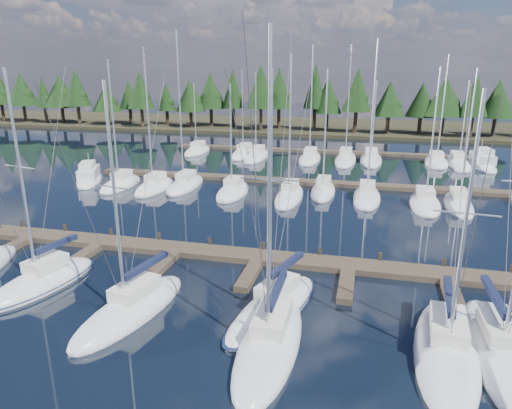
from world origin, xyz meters
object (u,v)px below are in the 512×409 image
(main_dock, at_px, (258,261))
(front_sailboat_6, at_px, (498,351))
(front_sailboat_4, at_px, (274,307))
(front_sailboat_3, at_px, (270,342))
(motor_yacht_right, at_px, (482,164))
(motor_yacht_left, at_px, (89,178))
(front_sailboat_1, at_px, (43,281))
(front_sailboat_2, at_px, (132,309))
(front_sailboat_5, at_px, (446,350))

(main_dock, xyz_separation_m, front_sailboat_6, (13.09, -7.46, 0.09))
(main_dock, height_order, front_sailboat_4, front_sailboat_4)
(front_sailboat_3, distance_m, motor_yacht_right, 49.89)
(front_sailboat_4, height_order, front_sailboat_6, front_sailboat_6)
(front_sailboat_3, xyz_separation_m, motor_yacht_left, (-27.10, 26.86, 0.15))
(front_sailboat_1, distance_m, front_sailboat_3, 15.02)
(main_dock, height_order, motor_yacht_right, motor_yacht_right)
(front_sailboat_3, distance_m, motor_yacht_left, 38.16)
(front_sailboat_6, distance_m, motor_yacht_right, 45.25)
(motor_yacht_right, bearing_deg, front_sailboat_1, -127.71)
(motor_yacht_left, bearing_deg, main_dock, -35.94)
(front_sailboat_6, bearing_deg, front_sailboat_3, -170.11)
(front_sailboat_1, xyz_separation_m, motor_yacht_right, (33.44, 43.25, 0.18))
(front_sailboat_2, height_order, front_sailboat_5, front_sailboat_2)
(front_sailboat_6, relative_size, motor_yacht_left, 1.86)
(main_dock, distance_m, motor_yacht_right, 42.81)
(front_sailboat_5, relative_size, motor_yacht_right, 1.47)
(front_sailboat_5, bearing_deg, main_dock, 143.86)
(front_sailboat_1, bearing_deg, main_dock, 27.74)
(front_sailboat_1, bearing_deg, front_sailboat_4, 1.04)
(front_sailboat_5, bearing_deg, front_sailboat_2, -179.66)
(front_sailboat_1, bearing_deg, front_sailboat_5, -4.13)
(front_sailboat_2, distance_m, motor_yacht_right, 52.27)
(front_sailboat_3, xyz_separation_m, front_sailboat_4, (-0.50, 3.25, -0.01))
(front_sailboat_4, relative_size, front_sailboat_5, 1.06)
(main_dock, height_order, front_sailboat_1, front_sailboat_1)
(front_sailboat_6, bearing_deg, front_sailboat_1, 177.25)
(front_sailboat_6, bearing_deg, front_sailboat_4, 172.27)
(front_sailboat_6, bearing_deg, front_sailboat_2, -178.32)
(motor_yacht_left, xyz_separation_m, motor_yacht_right, (45.82, 19.39, 0.03))
(front_sailboat_1, relative_size, front_sailboat_4, 1.00)
(front_sailboat_4, height_order, motor_yacht_right, front_sailboat_4)
(motor_yacht_left, bearing_deg, front_sailboat_5, -36.00)
(front_sailboat_2, relative_size, front_sailboat_6, 0.85)
(front_sailboat_3, bearing_deg, front_sailboat_6, 9.89)
(main_dock, distance_m, front_sailboat_6, 15.07)
(main_dock, xyz_separation_m, front_sailboat_3, (2.82, -9.25, 0.09))
(front_sailboat_2, height_order, motor_yacht_left, front_sailboat_2)
(main_dock, height_order, front_sailboat_2, front_sailboat_2)
(front_sailboat_4, distance_m, motor_yacht_left, 35.57)
(motor_yacht_right, bearing_deg, front_sailboat_3, -112.03)
(front_sailboat_1, bearing_deg, motor_yacht_left, 117.42)
(front_sailboat_2, relative_size, front_sailboat_3, 0.86)
(front_sailboat_6, relative_size, motor_yacht_right, 1.75)
(motor_yacht_right, bearing_deg, front_sailboat_4, -114.08)
(main_dock, bearing_deg, front_sailboat_2, -122.35)
(front_sailboat_4, bearing_deg, front_sailboat_3, -81.29)
(front_sailboat_2, height_order, front_sailboat_3, front_sailboat_3)
(motor_yacht_right, bearing_deg, motor_yacht_left, -157.06)
(main_dock, height_order, front_sailboat_3, front_sailboat_3)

